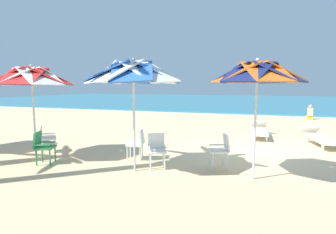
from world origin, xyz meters
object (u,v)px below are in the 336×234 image
Objects in this scene: plastic_chair_1 at (157,148)px; sun_lounger_1 at (259,130)px; plastic_chair_4 at (43,145)px; beach_umbrella_1 at (133,74)px; sun_lounger_0 at (320,137)px; plastic_chair_0 at (221,149)px; beach_umbrella_0 at (257,74)px; plastic_chair_3 at (46,137)px; beachgoer_seated at (309,114)px; beach_umbrella_2 at (32,77)px; plastic_chair_2 at (137,142)px.

plastic_chair_1 reaches higher than sun_lounger_1.
beach_umbrella_1 is at bearing 5.02° from plastic_chair_4.
sun_lounger_0 and sun_lounger_1 have the same top height.
beach_umbrella_0 is at bearing -36.91° from plastic_chair_0.
beach_umbrella_0 is 1.24× the size of sun_lounger_1.
plastic_chair_3 is at bearing 167.12° from beach_umbrella_1.
plastic_chair_0 is at bearing 1.54° from plastic_chair_3.
beach_umbrella_1 is 3.99m from plastic_chair_3.
beachgoer_seated reaches higher than plastic_chair_1.
plastic_chair_3 reaches higher than sun_lounger_1.
plastic_chair_1 is (-2.35, 0.10, -1.83)m from beach_umbrella_0.
plastic_chair_4 is at bearing -147.39° from sun_lounger_0.
sun_lounger_0 is at bearing -23.88° from sun_lounger_1.
beach_umbrella_1 is 3.15× the size of plastic_chair_3.
beach_umbrella_2 is 1.96m from plastic_chair_4.
beach_umbrella_1 reaches higher than plastic_chair_3.
beach_umbrella_1 is at bearing -173.11° from beach_umbrella_0.
plastic_chair_2 is 1.00× the size of plastic_chair_4.
plastic_chair_3 is (-3.44, 0.79, -1.87)m from beach_umbrella_1.
plastic_chair_2 is at bearing -145.28° from sun_lounger_0.
beachgoer_seated is (8.57, 12.85, -0.20)m from plastic_chair_4.
plastic_chair_1 is 0.39× the size of sun_lounger_0.
plastic_chair_4 is 7.94m from sun_lounger_1.
beach_umbrella_2 is 1.94m from plastic_chair_3.
plastic_chair_1 is 5.64m from sun_lounger_1.
plastic_chair_0 is 0.32× the size of beach_umbrella_1.
plastic_chair_1 is at bearing -162.14° from plastic_chair_0.
plastic_chair_3 is at bearing -128.55° from beachgoer_seated.
plastic_chair_2 is (-0.77, 0.49, 0.00)m from plastic_chair_1.
beach_umbrella_1 is 6.55m from sun_lounger_1.
plastic_chair_2 is (-3.13, 0.59, -1.83)m from beach_umbrella_0.
plastic_chair_0 and plastic_chair_1 have the same top height.
beach_umbrella_1 is 1.02× the size of beach_umbrella_2.
beachgoer_seated reaches higher than sun_lounger_1.
plastic_chair_0 is 1.00× the size of plastic_chair_1.
beachgoer_seated is at bearing 65.44° from plastic_chair_1.
plastic_chair_0 is at bearing 14.28° from plastic_chair_4.
beach_umbrella_2 is at bearing -165.00° from plastic_chair_2.
beachgoer_seated reaches higher than plastic_chair_0.
plastic_chair_3 is (-3.08, -0.13, 0.00)m from plastic_chair_2.
beachgoer_seated reaches higher than plastic_chair_2.
beachgoer_seated is (6.34, 11.70, -0.20)m from plastic_chair_2.
beach_umbrella_0 is at bearing 1.72° from beach_umbrella_2.
sun_lounger_0 is (2.17, 4.26, -2.04)m from beach_umbrella_0.
beachgoer_seated is (9.20, 12.46, -2.02)m from beach_umbrella_2.
beach_umbrella_1 is at bearing -133.76° from plastic_chair_1.
plastic_chair_2 is 0.39× the size of sun_lounger_0.
beach_umbrella_0 is 5.20m from sun_lounger_0.
sun_lounger_1 is at bearing 45.90° from plastic_chair_4.
sun_lounger_0 is (8.15, 4.44, -2.03)m from beach_umbrella_2.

